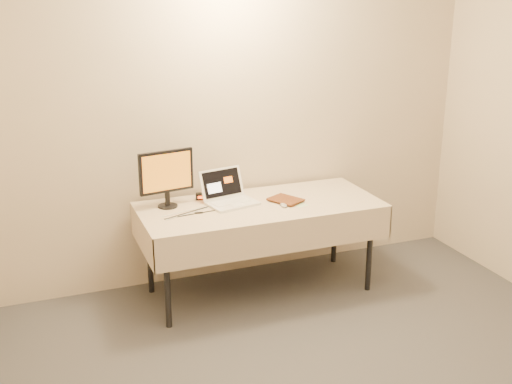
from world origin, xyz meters
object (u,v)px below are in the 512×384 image
object	(u,v)px
table	(260,212)
laptop	(228,195)
monitor	(166,174)
book	(279,189)

from	to	relation	value
table	laptop	distance (m)	0.28
table	laptop	world-z (taller)	laptop
monitor	book	world-z (taller)	monitor
table	monitor	xyz separation A→B (m)	(-0.68, 0.20, 0.32)
table	monitor	distance (m)	0.78
table	monitor	world-z (taller)	monitor
laptop	book	size ratio (longest dim) A/B	1.72
laptop	book	xyz separation A→B (m)	(0.35, -0.19, 0.06)
monitor	book	bearing A→B (deg)	-26.92
laptop	monitor	world-z (taller)	monitor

